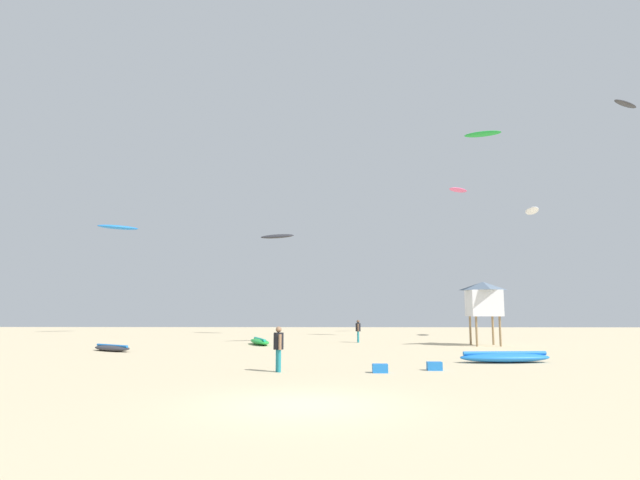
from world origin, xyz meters
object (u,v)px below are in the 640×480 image
object	(u,v)px
kite_grounded_near	(112,348)
kite_grounded_far	(505,357)
kite_aloft_5	(532,211)
person_midground	(358,329)
kite_grounded_mid	(260,341)
kite_aloft_0	(458,190)
lifeguard_tower	(484,298)
kite_aloft_1	(118,227)
kite_aloft_4	(483,134)
kite_aloft_3	(625,104)
cooler_box	(434,366)
kite_aloft_7	(277,236)
person_foreground	(278,345)
gear_bag	(380,368)

from	to	relation	value
kite_grounded_near	kite_grounded_far	world-z (taller)	kite_grounded_far
kite_aloft_5	person_midground	bearing A→B (deg)	-157.12
kite_grounded_mid	kite_aloft_0	xyz separation A→B (m)	(17.69, 16.60, 14.14)
lifeguard_tower	kite_aloft_5	size ratio (longest dim) A/B	1.22
person_midground	kite_grounded_far	size ratio (longest dim) A/B	0.39
kite_grounded_mid	lifeguard_tower	xyz separation A→B (m)	(14.83, -0.67, 2.84)
kite_grounded_far	kite_aloft_1	distance (m)	42.70
kite_grounded_near	kite_grounded_far	bearing A→B (deg)	-17.16
kite_grounded_mid	kite_aloft_4	xyz separation A→B (m)	(17.46, 6.80, 16.63)
kite_grounded_far	kite_aloft_5	size ratio (longest dim) A/B	1.22
kite_aloft_3	kite_aloft_5	distance (m)	15.46
kite_grounded_mid	kite_aloft_5	bearing A→B (deg)	22.49
cooler_box	kite_aloft_7	bearing A→B (deg)	107.21
person_foreground	kite_grounded_mid	bearing A→B (deg)	-99.78
kite_aloft_0	kite_aloft_5	bearing A→B (deg)	-59.50
kite_grounded_far	kite_aloft_4	xyz separation A→B (m)	(5.05, 18.74, 16.61)
cooler_box	kite_aloft_3	bearing A→B (deg)	34.39
person_midground	cooler_box	world-z (taller)	person_midground
kite_aloft_0	person_foreground	bearing A→B (deg)	-114.78
kite_grounded_near	kite_grounded_mid	xyz separation A→B (m)	(7.57, 5.77, 0.04)
kite_grounded_near	lifeguard_tower	size ratio (longest dim) A/B	0.74
gear_bag	kite_grounded_near	bearing A→B (deg)	144.47
lifeguard_tower	kite_aloft_1	xyz separation A→B (m)	(-31.84, 17.86, 7.67)
kite_grounded_mid	gear_bag	distance (m)	17.17
kite_grounded_mid	lifeguard_tower	world-z (taller)	lifeguard_tower
gear_bag	kite_aloft_7	bearing A→B (deg)	102.94
kite_grounded_near	cooler_box	world-z (taller)	kite_grounded_near
person_midground	kite_grounded_mid	bearing A→B (deg)	23.75
kite_grounded_mid	kite_aloft_4	distance (m)	25.05
kite_grounded_mid	cooler_box	distance (m)	17.38
person_foreground	cooler_box	xyz separation A→B (m)	(5.93, 0.64, -0.82)
kite_aloft_3	kite_aloft_7	xyz separation A→B (m)	(-22.40, 20.23, -4.90)
person_midground	kite_aloft_1	size ratio (longest dim) A/B	0.40
kite_aloft_4	cooler_box	bearing A→B (deg)	-111.82
person_midground	kite_grounded_mid	xyz separation A→B (m)	(-6.73, -2.66, -0.72)
kite_aloft_3	kite_aloft_1	bearing A→B (deg)	149.38
kite_aloft_4	kite_aloft_7	size ratio (longest dim) A/B	0.85
kite_aloft_1	kite_grounded_far	bearing A→B (deg)	-44.71
gear_bag	kite_grounded_mid	bearing A→B (deg)	112.48
cooler_box	gear_bag	size ratio (longest dim) A/B	1.00
gear_bag	kite_aloft_0	xyz separation A→B (m)	(11.13, 32.46, 14.19)
person_midground	kite_aloft_7	size ratio (longest dim) A/B	0.44
kite_aloft_0	kite_aloft_1	size ratio (longest dim) A/B	0.62
gear_bag	kite_aloft_7	distance (m)	32.29
gear_bag	kite_aloft_1	bearing A→B (deg)	125.50
kite_grounded_far	gear_bag	bearing A→B (deg)	-146.15
kite_aloft_0	kite_aloft_4	size ratio (longest dim) A/B	0.80
lifeguard_tower	kite_grounded_far	bearing A→B (deg)	-102.10
kite_aloft_1	kite_aloft_4	world-z (taller)	kite_aloft_4
cooler_box	kite_aloft_5	bearing A→B (deg)	61.06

